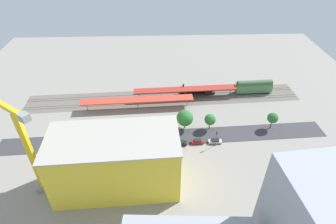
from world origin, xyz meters
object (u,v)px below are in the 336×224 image
Objects in this scene: parked_car_2 at (180,143)px; street_tree_0 at (185,118)px; parked_car_4 at (145,143)px; street_tree_2 at (273,118)px; platform_canopy_near at (137,100)px; parked_car_1 at (198,142)px; parked_car_5 at (128,143)px; tower_crane at (23,142)px; parked_car_0 at (215,141)px; box_truck_0 at (84,150)px; construction_building at (116,163)px; locomotive at (197,90)px; traffic_light at (216,137)px; platform_canopy_far at (185,89)px; street_tree_1 at (210,120)px; box_truck_1 at (147,145)px; parked_car_3 at (163,142)px; passenger_coach at (254,86)px.

parked_car_2 is 10.38m from street_tree_0.
parked_car_4 is 48.91m from street_tree_2.
platform_canopy_near is 32.12m from parked_car_1.
parked_car_1 is 1.00× the size of parked_car_5.
parked_car_0 is at bearing -163.46° from tower_crane.
platform_canopy_near is 4.88× the size of box_truck_0.
parked_car_1 is 32.61m from construction_building.
traffic_light is at bearing 93.97° from locomotive.
platform_canopy_far is at bearing -95.61° from street_tree_0.
street_tree_1 is at bearing -84.04° from parked_car_0.
parked_car_0 is 24.41m from box_truck_1.
parked_car_4 is at bearing 60.55° from platform_canopy_far.
traffic_light is at bearing 175.43° from parked_car_3.
platform_canopy_far is at bearing -74.89° from parked_car_0.
parked_car_2 is 0.65× the size of street_tree_2.
street_tree_1 is at bearing -156.26° from parked_car_3.
platform_canopy_near is 24.95m from parked_car_3.
locomotive is at bearing -140.03° from box_truck_0.
street_tree_1 is at bearing 176.35° from street_tree_0.
street_tree_0 reaches higher than parked_car_2.
street_tree_0 reaches higher than parked_car_4.
construction_building is at bearing 62.62° from platform_canopy_far.
platform_canopy_far is 1.51× the size of tower_crane.
parked_car_3 is (6.36, -0.62, 0.01)m from parked_car_2.
locomotive is 58.69m from construction_building.
street_tree_2 reaches higher than parked_car_3.
passenger_coach is 25.20m from street_tree_2.
parked_car_0 is 0.75× the size of traffic_light.
tower_crane reaches higher than parked_car_0.
street_tree_1 is (-11.74, -8.58, 3.66)m from parked_car_2.
construction_building is 25.39m from tower_crane.
platform_canopy_near is at bearing -40.08° from traffic_light.
construction_building is at bearing 38.21° from street_tree_1.
platform_canopy_far is 38.38m from street_tree_2.
parked_car_0 is 0.58× the size of street_tree_0.
box_truck_1 reaches higher than box_truck_0.
parked_car_3 is at bearing 70.41° from platform_canopy_far.
passenger_coach is at bearing -91.10° from street_tree_2.
box_truck_0 is at bearing 4.59° from box_truck_1.
box_truck_1 is (-1.03, 1.82, 0.94)m from parked_car_4.
street_tree_1 reaches higher than box_truck_1.
parked_car_0 is 0.70× the size of street_tree_2.
street_tree_2 is (-33.08, 1.00, -0.24)m from street_tree_0.
parked_car_3 reaches higher than parked_car_2.
street_tree_2 is (-47.10, -9.54, 3.16)m from box_truck_1.
parked_car_0 is at bearing 179.61° from parked_car_1.
parked_car_5 is 15.11m from box_truck_0.
street_tree_0 is 1.24× the size of street_tree_1.
construction_building reaches higher than passenger_coach.
street_tree_0 is (-15.04, -8.72, 4.35)m from parked_car_4.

